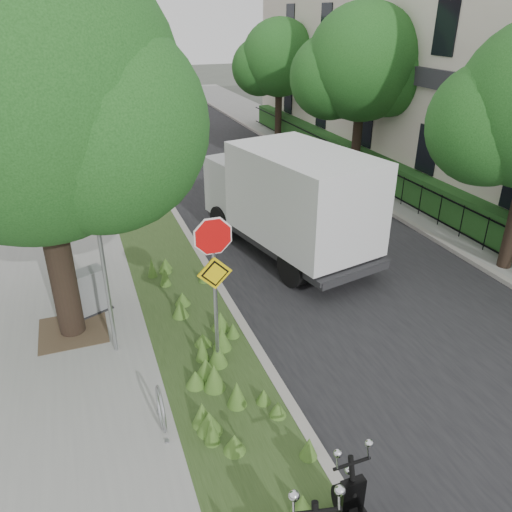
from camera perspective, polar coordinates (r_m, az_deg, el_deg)
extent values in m
plane|color=#4C5147|center=(9.93, 4.67, -13.20)|extent=(120.00, 120.00, 0.00)
cube|color=gray|center=(18.04, -21.65, 4.13)|extent=(3.50, 60.00, 0.12)
cube|color=#2C421C|center=(18.12, -13.00, 5.44)|extent=(2.00, 60.00, 0.12)
cube|color=#9E9991|center=(18.24, -9.89, 5.90)|extent=(0.20, 60.00, 0.13)
cube|color=black|center=(19.13, 0.52, 7.07)|extent=(7.00, 60.00, 0.01)
cube|color=#9E9991|center=(20.54, 9.79, 8.23)|extent=(0.20, 60.00, 0.13)
cube|color=gray|center=(21.41, 13.81, 8.58)|extent=(3.20, 60.00, 0.12)
cylinder|color=black|center=(10.49, -22.02, 2.21)|extent=(0.52, 0.52, 4.48)
sphere|color=#1A4517|center=(9.80, -24.78, 16.86)|extent=(5.40, 5.40, 5.40)
sphere|color=#1A4517|center=(9.21, -17.49, 14.09)|extent=(3.78, 3.78, 3.78)
cube|color=#473828|center=(11.52, -20.15, -7.98)|extent=(1.40, 1.40, 0.01)
cylinder|color=#A5A8AD|center=(9.66, -17.08, -0.62)|extent=(0.08, 0.08, 4.00)
torus|color=#A5A8AD|center=(8.59, -10.81, -16.77)|extent=(0.05, 0.77, 0.77)
cube|color=#A5A8AD|center=(8.59, -10.14, -20.11)|extent=(0.06, 0.06, 0.04)
cube|color=#A5A8AD|center=(9.10, -11.04, -16.95)|extent=(0.06, 0.06, 0.04)
cylinder|color=#A5A8AD|center=(9.06, -4.67, -4.93)|extent=(0.07, 0.07, 3.00)
cylinder|color=red|center=(8.46, -4.91, 2.23)|extent=(0.86, 0.03, 0.86)
cylinder|color=white|center=(8.47, -4.94, 2.27)|extent=(0.94, 0.02, 0.94)
cube|color=yellow|center=(8.76, -4.74, -1.95)|extent=(0.64, 0.03, 0.64)
cube|color=black|center=(20.61, 11.74, 11.04)|extent=(0.04, 24.00, 0.04)
cube|color=black|center=(20.83, 11.54, 8.92)|extent=(0.04, 24.00, 0.04)
cylinder|color=black|center=(20.73, 11.63, 9.84)|extent=(0.03, 0.03, 1.00)
cube|color=#214719|center=(21.08, 13.30, 10.10)|extent=(1.00, 24.00, 1.10)
cube|color=beige|center=(22.63, 22.35, 18.63)|extent=(7.00, 26.00, 8.00)
cube|color=#2D2D33|center=(20.44, 14.53, 19.90)|extent=(0.25, 26.00, 0.60)
sphere|color=#1A4517|center=(13.64, 25.09, 13.49)|extent=(3.00, 3.00, 3.00)
cylinder|color=black|center=(20.26, 11.52, 13.91)|extent=(0.36, 0.36, 4.03)
sphere|color=#1A4517|center=(19.90, 12.19, 20.80)|extent=(4.20, 4.20, 4.20)
sphere|color=#1A4517|center=(20.03, 8.61, 19.59)|extent=(3.15, 3.15, 3.15)
sphere|color=#1A4517|center=(19.96, 15.07, 19.31)|extent=(2.94, 2.94, 2.94)
cylinder|color=black|center=(27.32, 2.59, 17.08)|extent=(0.36, 0.36, 3.64)
sphere|color=#1A4517|center=(27.06, 2.69, 21.70)|extent=(3.80, 3.80, 3.80)
sphere|color=#1A4517|center=(27.32, 0.41, 20.77)|extent=(2.85, 2.85, 2.85)
sphere|color=#1A4517|center=(26.96, 4.68, 20.82)|extent=(2.66, 2.66, 2.66)
cylinder|color=black|center=(7.53, 10.06, -26.13)|extent=(0.13, 0.52, 0.52)
cube|color=#262628|center=(14.22, 3.69, 2.37)|extent=(3.33, 6.05, 0.19)
cube|color=#B7BABC|center=(15.61, -1.01, 8.24)|extent=(2.48, 1.95, 1.73)
cube|color=silver|center=(13.29, 5.36, 6.81)|extent=(3.20, 4.51, 2.37)
cube|color=#262628|center=(12.10, -18.08, -5.82)|extent=(0.91, 0.78, 0.03)
cube|color=gray|center=(11.85, -18.41, -3.79)|extent=(0.80, 0.67, 1.02)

